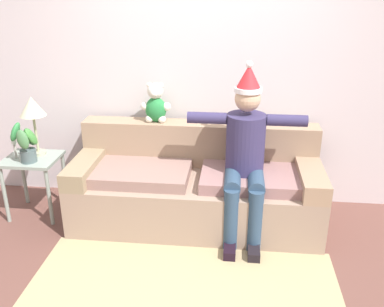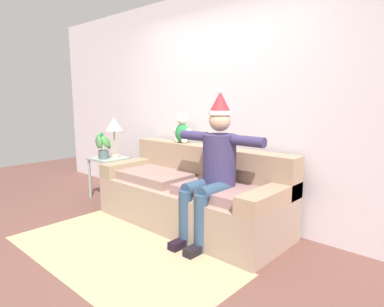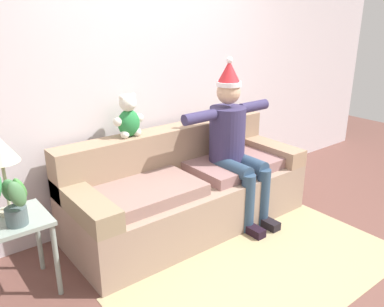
{
  "view_description": "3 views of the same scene",
  "coord_description": "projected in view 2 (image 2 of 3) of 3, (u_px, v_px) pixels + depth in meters",
  "views": [
    {
      "loc": [
        0.34,
        -2.53,
        2.13
      ],
      "look_at": [
        -0.02,
        0.87,
        0.74
      ],
      "focal_mm": 39.6,
      "sensor_mm": 36.0,
      "label": 1
    },
    {
      "loc": [
        2.46,
        -1.68,
        1.45
      ],
      "look_at": [
        0.06,
        0.95,
        0.84
      ],
      "focal_mm": 31.01,
      "sensor_mm": 36.0,
      "label": 2
    },
    {
      "loc": [
        -2.05,
        -1.66,
        1.92
      ],
      "look_at": [
        0.02,
        0.96,
        0.71
      ],
      "focal_mm": 37.16,
      "sensor_mm": 36.0,
      "label": 3
    }
  ],
  "objects": [
    {
      "name": "couch",
      "position": [
        192.0,
        195.0,
        3.79
      ],
      "size": [
        2.26,
        0.89,
        0.88
      ],
      "color": "gray",
      "rests_on": "ground_plane"
    },
    {
      "name": "potted_plant",
      "position": [
        103.0,
        146.0,
        4.61
      ],
      "size": [
        0.26,
        0.24,
        0.39
      ],
      "color": "#4D6061",
      "rests_on": "side_table"
    },
    {
      "name": "teddy_bear",
      "position": [
        182.0,
        129.0,
        4.15
      ],
      "size": [
        0.29,
        0.17,
        0.38
      ],
      "color": "#28843F",
      "rests_on": "couch"
    },
    {
      "name": "candle_tall",
      "position": [
        102.0,
        146.0,
        4.78
      ],
      "size": [
        0.04,
        0.04,
        0.24
      ],
      "color": "beige",
      "rests_on": "side_table"
    },
    {
      "name": "side_table",
      "position": [
        109.0,
        165.0,
        4.75
      ],
      "size": [
        0.49,
        0.44,
        0.59
      ],
      "color": "#8F9F94",
      "rests_on": "ground_plane"
    },
    {
      "name": "person_seated",
      "position": [
        213.0,
        165.0,
        3.31
      ],
      "size": [
        1.02,
        0.77,
        1.53
      ],
      "color": "#362F58",
      "rests_on": "ground_plane"
    },
    {
      "name": "ground_plane",
      "position": [
        119.0,
        254.0,
        3.1
      ],
      "size": [
        10.0,
        10.0,
        0.0
      ],
      "primitive_type": "plane",
      "color": "brown"
    },
    {
      "name": "table_lamp",
      "position": [
        114.0,
        126.0,
        4.7
      ],
      "size": [
        0.24,
        0.24,
        0.56
      ],
      "color": "#B0B091",
      "rests_on": "side_table"
    },
    {
      "name": "area_rug",
      "position": [
        117.0,
        254.0,
        3.09
      ],
      "size": [
        2.34,
        1.14,
        0.01
      ],
      "primitive_type": "cube",
      "color": "tan",
      "rests_on": "ground_plane"
    },
    {
      "name": "back_wall",
      "position": [
        221.0,
        105.0,
        4.0
      ],
      "size": [
        7.0,
        0.1,
        2.7
      ],
      "primitive_type": "cube",
      "color": "silver",
      "rests_on": "ground_plane"
    }
  ]
}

